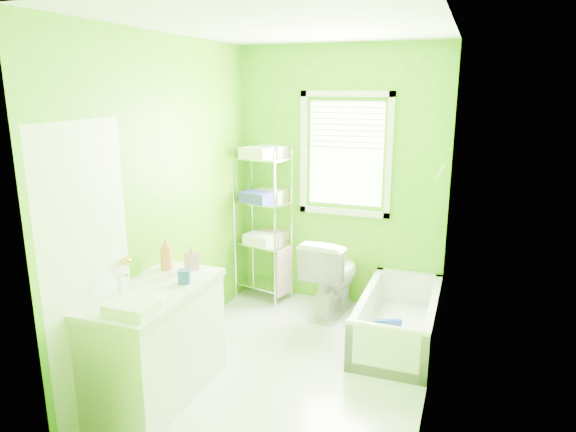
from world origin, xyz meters
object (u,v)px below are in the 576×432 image
(bathtub, at_px, (397,327))
(toilet, at_px, (332,275))
(wire_shelf_unit, at_px, (265,208))
(vanity, at_px, (156,340))

(bathtub, distance_m, toilet, 0.86)
(bathtub, height_order, wire_shelf_unit, wire_shelf_unit)
(toilet, bearing_deg, wire_shelf_unit, -3.90)
(bathtub, bearing_deg, wire_shelf_unit, 160.33)
(toilet, height_order, wire_shelf_unit, wire_shelf_unit)
(vanity, distance_m, wire_shelf_unit, 2.03)
(vanity, height_order, wire_shelf_unit, wire_shelf_unit)
(wire_shelf_unit, bearing_deg, vanity, -91.19)
(toilet, distance_m, wire_shelf_unit, 0.97)
(bathtub, xyz_separation_m, vanity, (-1.51, -1.43, 0.30))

